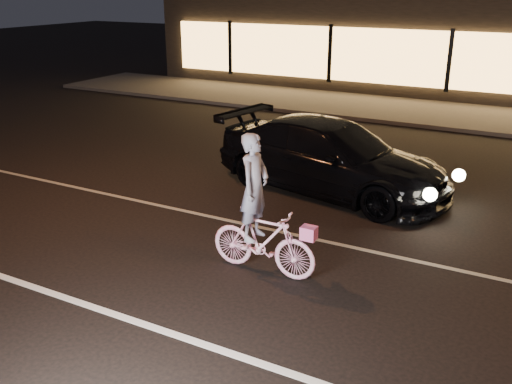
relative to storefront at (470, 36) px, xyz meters
The scene contains 7 objects.
ground 19.09m from the storefront, 90.00° to the right, with size 90.00×90.00×0.00m, color black.
lane_stripe_near 20.58m from the storefront, 90.00° to the right, with size 60.00×0.12×0.01m, color silver.
lane_stripe_far 17.10m from the storefront, 90.00° to the right, with size 60.00×0.10×0.01m, color gray.
sidewalk 6.32m from the storefront, 90.00° to the right, with size 30.00×4.00×0.12m, color #383533.
storefront is the anchor object (origin of this frame).
cyclist 18.49m from the storefront, 89.99° to the right, with size 1.74×0.60×2.18m.
sedan 14.57m from the storefront, 91.52° to the right, with size 5.46×3.03×1.50m.
Camera 1 is at (3.66, -6.44, 4.22)m, focal length 40.00 mm.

